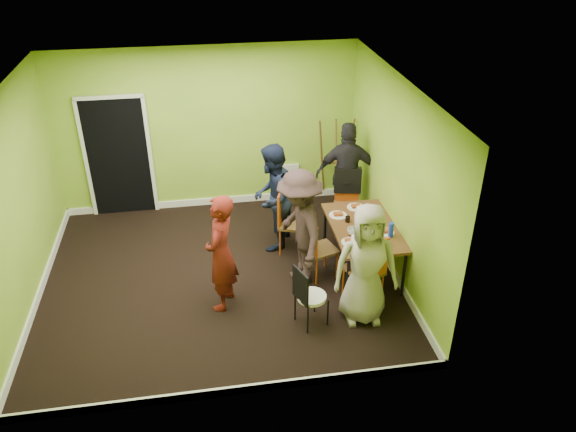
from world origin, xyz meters
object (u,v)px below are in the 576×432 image
(chair_left_near, at_px, (317,245))
(thermos, at_px, (361,218))
(person_left_near, at_px, (299,229))
(person_standing, at_px, (221,253))
(person_back_end, at_px, (348,175))
(blue_bottle, at_px, (391,230))
(dining_table, at_px, (363,229))
(easel, at_px, (334,161))
(orange_bottle, at_px, (355,216))
(chair_front_end, at_px, (368,267))
(chair_bentwood, at_px, (308,294))
(person_front_end, at_px, (366,265))
(chair_back_end, at_px, (347,187))
(chair_left_far, at_px, (288,218))
(person_left_far, at_px, (272,198))

(chair_left_near, bearing_deg, thermos, 80.16)
(person_left_near, bearing_deg, person_standing, -79.69)
(person_back_end, bearing_deg, blue_bottle, 105.53)
(dining_table, height_order, easel, easel)
(orange_bottle, bearing_deg, person_back_end, 80.95)
(chair_front_end, distance_m, person_back_end, 2.20)
(chair_bentwood, relative_size, orange_bottle, 10.71)
(person_left_near, bearing_deg, person_back_end, 136.13)
(orange_bottle, bearing_deg, chair_bentwood, -126.54)
(person_standing, bearing_deg, person_front_end, 93.48)
(chair_bentwood, relative_size, blue_bottle, 3.97)
(person_standing, bearing_deg, chair_left_near, 128.25)
(chair_bentwood, height_order, thermos, thermos)
(chair_back_end, relative_size, orange_bottle, 12.96)
(thermos, relative_size, person_standing, 0.14)
(person_front_end, bearing_deg, chair_front_end, 69.76)
(chair_left_far, bearing_deg, person_left_far, -110.29)
(person_standing, bearing_deg, chair_left_far, 159.07)
(dining_table, distance_m, chair_left_far, 1.21)
(chair_left_near, height_order, person_left_near, person_left_near)
(chair_back_end, bearing_deg, person_back_end, -91.15)
(blue_bottle, bearing_deg, person_back_end, 95.10)
(chair_left_far, distance_m, chair_bentwood, 1.77)
(chair_back_end, relative_size, person_left_far, 0.62)
(chair_left_near, relative_size, person_left_near, 0.55)
(easel, relative_size, person_standing, 0.96)
(orange_bottle, relative_size, person_back_end, 0.05)
(chair_front_end, distance_m, orange_bottle, 1.02)
(dining_table, distance_m, blue_bottle, 0.47)
(person_left_far, height_order, person_left_near, person_left_near)
(person_back_end, bearing_deg, easel, -77.14)
(chair_left_far, relative_size, blue_bottle, 4.61)
(easel, bearing_deg, person_front_end, -96.51)
(dining_table, bearing_deg, chair_bentwood, -133.87)
(chair_left_near, relative_size, chair_back_end, 0.91)
(chair_left_far, bearing_deg, easel, 163.97)
(person_standing, bearing_deg, person_left_far, 169.03)
(blue_bottle, height_order, orange_bottle, blue_bottle)
(person_standing, relative_size, person_left_near, 0.95)
(chair_left_far, xyz_separation_m, easel, (1.06, 1.46, 0.21))
(person_front_end, bearing_deg, easel, 88.17)
(easel, bearing_deg, chair_left_far, -125.89)
(person_left_near, bearing_deg, chair_back_end, 133.84)
(chair_left_near, bearing_deg, dining_table, 77.35)
(thermos, height_order, person_left_far, person_left_far)
(chair_left_far, xyz_separation_m, thermos, (0.92, -0.69, 0.30))
(chair_left_far, height_order, easel, easel)
(thermos, height_order, person_standing, person_standing)
(person_left_near, bearing_deg, dining_table, 87.29)
(person_standing, xyz_separation_m, person_left_near, (1.09, 0.37, 0.04))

